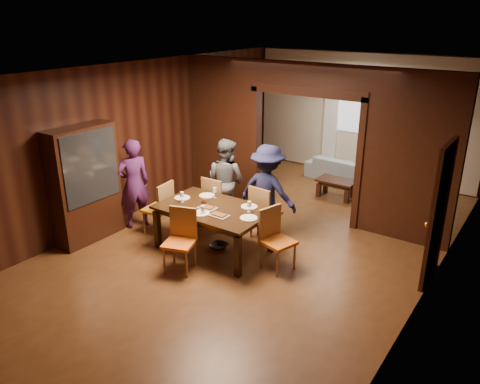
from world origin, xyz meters
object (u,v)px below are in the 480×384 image
Objects in this scene: person_purple at (134,184)px; chair_near at (179,241)px; sofa at (347,170)px; dining_table at (214,229)px; chair_far_r at (266,211)px; person_navy at (268,191)px; chair_right at (278,240)px; chair_left at (158,207)px; chair_far_l at (219,201)px; hutch at (85,185)px; coffee_table at (336,188)px; person_grey at (226,181)px.

chair_near is (1.73, -0.74, -0.34)m from person_purple.
dining_table reaches higher than sofa.
person_purple is 1.71× the size of chair_far_r.
person_navy reaches higher than chair_near.
chair_right is at bearing 136.20° from chair_far_r.
dining_table is 1.86× the size of chair_right.
chair_left is at bearing 128.17° from chair_near.
dining_table is at bearing 122.41° from chair_far_l.
person_navy is 3.10m from hutch.
person_navy is 0.36m from chair_far_r.
sofa reaches higher than coffee_table.
person_purple is 0.92× the size of dining_table.
person_grey is at bearing 86.03° from chair_near.
person_purple is at bearing 28.36° from chair_far_r.
chair_near is (-0.44, -1.82, -0.34)m from person_navy.
chair_far_r is (1.67, 0.95, 0.00)m from chair_left.
hutch is (-2.49, -1.79, 0.52)m from chair_far_r.
chair_far_r is at bearing 57.76° from chair_right.
chair_far_r is (0.98, -0.17, -0.32)m from person_grey.
chair_right reaches higher than sofa.
person_navy is 1.16m from dining_table.
hutch is at bearing 69.03° from sofa.
chair_right is at bearing 3.18° from dining_table.
chair_far_r is (0.45, 0.89, 0.10)m from dining_table.
chair_right is at bearing 103.40° from sofa.
person_grey is 1.04m from chair_far_r.
hutch reaches higher than person_navy.
chair_right is (1.19, 0.07, 0.10)m from dining_table.
chair_left is (-0.69, -1.11, -0.32)m from person_grey.
dining_table is at bearing 116.81° from person_purple.
person_navy is at bearing -168.08° from chair_far_l.
sofa is 3.57m from chair_far_r.
chair_far_l and chair_near have the same top height.
person_grey is 0.89× the size of dining_table.
sofa is at bearing -93.12° from person_navy.
person_navy is at bearing 140.38° from person_purple.
coffee_table is 4.26m from chair_near.
chair_far_r is at bearing 137.85° from person_purple.
chair_right is (2.94, 0.16, -0.34)m from person_purple.
person_navy is at bearing 37.59° from hutch.
chair_right is (0.77, -0.93, -0.34)m from person_navy.
person_purple is 1.71× the size of chair_near.
chair_far_r is at bearing 172.28° from person_grey.
sofa is 1.97× the size of chair_right.
person_purple is 1.71× the size of chair_right.
person_navy is (0.95, -0.06, 0.02)m from person_grey.
chair_left is at bearing -177.38° from dining_table.
chair_left and chair_right have the same top height.
coffee_table is at bearing -98.49° from person_navy.
chair_far_r reaches higher than sofa.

